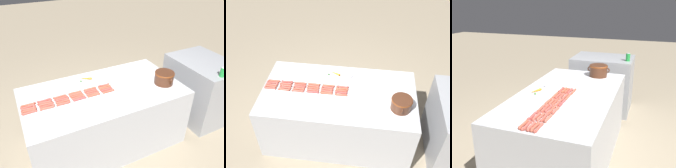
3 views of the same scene
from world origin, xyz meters
TOP-DOWN VIEW (x-y plane):
  - ground_plane at (0.00, 0.00)m, footprint 20.00×20.00m
  - griddle_counter at (0.00, 0.00)m, footprint 1.07×1.99m
  - back_cabinet at (0.09, 1.61)m, footprint 0.99×0.74m
  - hot_dog_0 at (-0.08, -0.88)m, footprint 0.03×0.17m
  - hot_dog_1 at (-0.09, -0.70)m, footprint 0.04×0.16m
  - hot_dog_2 at (-0.08, -0.52)m, footprint 0.03×0.17m
  - hot_dog_3 at (-0.09, -0.34)m, footprint 0.03×0.17m
  - hot_dog_4 at (-0.09, -0.14)m, footprint 0.03×0.17m
  - hot_dog_5 at (-0.08, 0.04)m, footprint 0.04×0.17m
  - hot_dog_6 at (-0.05, -0.89)m, footprint 0.04×0.17m
  - hot_dog_7 at (-0.05, -0.71)m, footprint 0.03×0.17m
  - hot_dog_8 at (-0.05, -0.52)m, footprint 0.03×0.17m
  - hot_dog_9 at (-0.05, -0.34)m, footprint 0.03×0.17m
  - hot_dog_10 at (-0.05, -0.15)m, footprint 0.04×0.17m
  - hot_dog_11 at (-0.05, 0.04)m, footprint 0.03×0.17m
  - hot_dog_12 at (-0.01, -0.89)m, footprint 0.03×0.17m
  - hot_dog_13 at (-0.01, -0.70)m, footprint 0.03×0.17m
  - hot_dog_14 at (-0.01, -0.51)m, footprint 0.04×0.17m
  - hot_dog_15 at (-0.01, -0.33)m, footprint 0.03×0.17m
  - hot_dog_16 at (-0.01, -0.15)m, footprint 0.03×0.17m
  - hot_dog_17 at (-0.01, 0.04)m, footprint 0.03×0.17m
  - hot_dog_18 at (0.03, -0.89)m, footprint 0.03×0.17m
  - hot_dog_19 at (0.03, -0.70)m, footprint 0.03×0.17m
  - hot_dog_20 at (0.03, -0.52)m, footprint 0.04×0.17m
  - hot_dog_21 at (0.03, -0.33)m, footprint 0.03×0.17m
  - hot_dog_22 at (0.03, -0.15)m, footprint 0.03×0.17m
  - hot_dog_23 at (0.03, 0.04)m, footprint 0.04×0.17m
  - hot_dog_24 at (0.06, -0.89)m, footprint 0.03×0.17m
  - hot_dog_25 at (0.07, -0.70)m, footprint 0.04×0.17m
  - hot_dog_26 at (0.07, -0.52)m, footprint 0.03×0.17m
  - hot_dog_27 at (0.06, -0.33)m, footprint 0.03×0.17m
  - hot_dog_28 at (0.06, -0.15)m, footprint 0.03×0.17m
  - hot_dog_29 at (0.07, 0.04)m, footprint 0.03×0.17m
  - bean_pot at (0.19, 0.78)m, footprint 0.31×0.25m
  - serving_spoon at (-0.35, 0.15)m, footprint 0.21×0.23m
  - carrot at (-0.35, -0.11)m, footprint 0.10×0.17m
  - soda_can at (0.51, 1.44)m, footprint 0.07×0.07m

SIDE VIEW (x-z plane):
  - ground_plane at x=0.00m, z-range 0.00..0.00m
  - griddle_counter at x=0.00m, z-range 0.00..0.83m
  - back_cabinet at x=0.09m, z-range 0.00..0.93m
  - serving_spoon at x=-0.35m, z-range 0.83..0.85m
  - hot_dog_0 at x=-0.08m, z-range 0.83..0.86m
  - hot_dog_1 at x=-0.09m, z-range 0.83..0.86m
  - hot_dog_2 at x=-0.08m, z-range 0.83..0.86m
  - hot_dog_3 at x=-0.09m, z-range 0.83..0.86m
  - hot_dog_4 at x=-0.09m, z-range 0.83..0.86m
  - hot_dog_5 at x=-0.08m, z-range 0.83..0.86m
  - hot_dog_6 at x=-0.05m, z-range 0.83..0.86m
  - hot_dog_7 at x=-0.05m, z-range 0.83..0.86m
  - hot_dog_8 at x=-0.05m, z-range 0.83..0.86m
  - hot_dog_9 at x=-0.05m, z-range 0.83..0.86m
  - hot_dog_10 at x=-0.05m, z-range 0.83..0.86m
  - hot_dog_11 at x=-0.05m, z-range 0.83..0.86m
  - hot_dog_12 at x=-0.01m, z-range 0.83..0.86m
  - hot_dog_13 at x=-0.01m, z-range 0.83..0.86m
  - hot_dog_14 at x=-0.01m, z-range 0.83..0.86m
  - hot_dog_15 at x=-0.01m, z-range 0.83..0.86m
  - hot_dog_16 at x=-0.01m, z-range 0.83..0.86m
  - hot_dog_17 at x=-0.01m, z-range 0.83..0.86m
  - hot_dog_18 at x=0.03m, z-range 0.83..0.86m
  - hot_dog_19 at x=0.03m, z-range 0.83..0.86m
  - hot_dog_20 at x=0.03m, z-range 0.83..0.86m
  - hot_dog_21 at x=0.03m, z-range 0.83..0.86m
  - hot_dog_22 at x=0.03m, z-range 0.83..0.86m
  - hot_dog_23 at x=0.03m, z-range 0.83..0.86m
  - hot_dog_24 at x=0.06m, z-range 0.83..0.86m
  - hot_dog_25 at x=0.07m, z-range 0.83..0.86m
  - hot_dog_26 at x=0.07m, z-range 0.83..0.86m
  - hot_dog_27 at x=0.06m, z-range 0.83..0.86m
  - hot_dog_28 at x=0.06m, z-range 0.83..0.86m
  - hot_dog_29 at x=0.07m, z-range 0.83..0.86m
  - carrot at x=-0.35m, z-range 0.83..0.87m
  - bean_pot at x=0.19m, z-range 0.84..1.01m
  - soda_can at x=0.51m, z-range 0.93..1.05m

